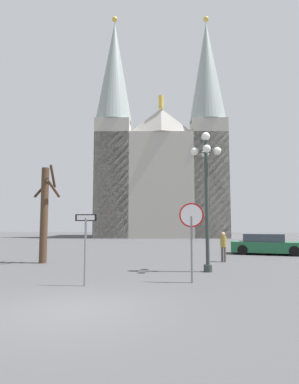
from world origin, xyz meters
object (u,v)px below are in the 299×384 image
Objects in this scene: one_way_arrow_sign at (85,240)px; pedestrian_walking at (223,244)px; parked_car_near_green at (266,244)px; street_lamp at (206,180)px; bare_tree at (45,212)px; cathedral at (160,166)px; stop_sign at (191,226)px.

one_way_arrow_sign reaches higher than pedestrian_walking.
street_lamp is at bearing -119.24° from parked_car_near_green.
bare_tree is 9.64m from pedestrian_walking.
bare_tree is 14.12m from parked_car_near_green.
pedestrian_walking reaches higher than parked_car_near_green.
street_lamp is (4.31, 3.47, 2.42)m from one_way_arrow_sign.
one_way_arrow_sign is at bearing -90.22° from cathedral.
cathedral reaches higher than bare_tree.
one_way_arrow_sign is (-0.14, -35.81, -8.86)m from cathedral.
pedestrian_walking is (1.11, 3.54, -2.99)m from street_lamp.
stop_sign is 6.43m from pedestrian_walking.
bare_tree is at bearing -171.28° from pedestrian_walking.
street_lamp is 1.26× the size of parked_car_near_green.
street_lamp reaches higher than stop_sign.
street_lamp is at bearing 73.48° from stop_sign.
street_lamp is at bearing -14.30° from bare_tree.
stop_sign is 3.71m from one_way_arrow_sign.
street_lamp is (0.75, 2.53, 1.96)m from stop_sign.
bare_tree is 1.07× the size of parked_car_near_green.
street_lamp reaches higher than bare_tree.
street_lamp reaches higher than parked_car_near_green.
parked_car_near_green is (12.71, 5.83, -1.99)m from bare_tree.
pedestrian_walking is at bearing 72.56° from street_lamp.
cathedral is 33.24m from street_lamp.
bare_tree reaches higher than one_way_arrow_sign.
cathedral reaches higher than street_lamp.
cathedral reaches higher than parked_car_near_green.
one_way_arrow_sign is at bearing -165.13° from stop_sign.
pedestrian_walking is (9.38, 1.44, -1.69)m from bare_tree.
pedestrian_walking is (5.42, 7.02, -0.57)m from one_way_arrow_sign.
cathedral is 13.66× the size of one_way_arrow_sign.
one_way_arrow_sign is 14.40m from parked_car_near_green.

